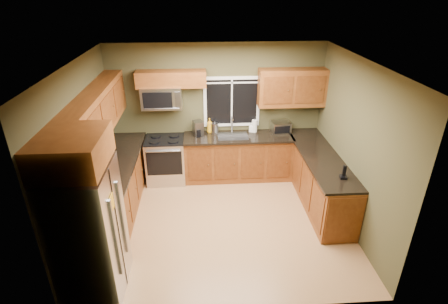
{
  "coord_description": "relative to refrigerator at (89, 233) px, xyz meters",
  "views": [
    {
      "loc": [
        -0.3,
        -4.85,
        3.71
      ],
      "look_at": [
        0.05,
        0.35,
        1.15
      ],
      "focal_mm": 28.0,
      "sensor_mm": 36.0,
      "label": 1
    }
  ],
  "objects": [
    {
      "name": "front_wall",
      "position": [
        1.74,
        -0.5,
        0.45
      ],
      "size": [
        4.2,
        0.0,
        4.2
      ],
      "primitive_type": "plane",
      "rotation": [
        -1.57,
        0.0,
        0.0
      ],
      "color": "#413F24",
      "rests_on": "ground"
    },
    {
      "name": "right_wall",
      "position": [
        3.84,
        1.3,
        0.45
      ],
      "size": [
        0.0,
        3.6,
        3.6
      ],
      "primitive_type": "plane",
      "rotation": [
        1.57,
        0.0,
        -1.57
      ],
      "color": "#413F24",
      "rests_on": "ground"
    },
    {
      "name": "refrigerator",
      "position": [
        0.0,
        0.0,
        0.0
      ],
      "size": [
        0.74,
        0.9,
        1.8
      ],
      "color": "#B7B7BC",
      "rests_on": "ground"
    },
    {
      "name": "base_cabinets_back",
      "position": [
        2.15,
        2.8,
        -0.45
      ],
      "size": [
        2.17,
        0.6,
        0.9
      ],
      "primitive_type": "cube",
      "color": "brown",
      "rests_on": "ground"
    },
    {
      "name": "base_cabinets_peninsula",
      "position": [
        3.54,
        1.84,
        -0.45
      ],
      "size": [
        0.6,
        2.52,
        0.9
      ],
      "color": "brown",
      "rests_on": "ground"
    },
    {
      "name": "range",
      "position": [
        0.69,
        2.77,
        -0.43
      ],
      "size": [
        0.76,
        0.69,
        0.94
      ],
      "color": "#B7B7BC",
      "rests_on": "ground"
    },
    {
      "name": "base_cabinets_left",
      "position": [
        -0.06,
        1.78,
        -0.45
      ],
      "size": [
        0.6,
        2.65,
        0.9
      ],
      "primitive_type": "cube",
      "color": "brown",
      "rests_on": "ground"
    },
    {
      "name": "ceiling",
      "position": [
        1.74,
        1.3,
        1.8
      ],
      "size": [
        4.2,
        4.2,
        0.0
      ],
      "primitive_type": "plane",
      "rotation": [
        3.14,
        0.0,
        0.0
      ],
      "color": "white",
      "rests_on": "back_wall"
    },
    {
      "name": "upper_cabinets_back_left",
      "position": [
        0.89,
        2.94,
        1.17
      ],
      "size": [
        1.3,
        0.33,
        0.3
      ],
      "primitive_type": "cube",
      "color": "brown",
      "rests_on": "back_wall"
    },
    {
      "name": "window",
      "position": [
        2.04,
        3.08,
        0.65
      ],
      "size": [
        1.12,
        0.03,
        1.02
      ],
      "color": "white",
      "rests_on": "back_wall"
    },
    {
      "name": "countertop_left",
      "position": [
        -0.04,
        1.78,
        0.02
      ],
      "size": [
        0.65,
        2.65,
        0.04
      ],
      "primitive_type": "cube",
      "color": "black",
      "rests_on": "base_cabinets_left"
    },
    {
      "name": "countertop_back",
      "position": [
        2.15,
        2.78,
        0.02
      ],
      "size": [
        2.17,
        0.65,
        0.04
      ],
      "primitive_type": "cube",
      "color": "black",
      "rests_on": "base_cabinets_back"
    },
    {
      "name": "back_wall",
      "position": [
        1.74,
        3.1,
        0.45
      ],
      "size": [
        4.2,
        0.0,
        4.2
      ],
      "primitive_type": "plane",
      "rotation": [
        1.57,
        0.0,
        0.0
      ],
      "color": "#413F24",
      "rests_on": "ground"
    },
    {
      "name": "coffee_maker",
      "position": [
        1.36,
        2.87,
        0.18
      ],
      "size": [
        0.23,
        0.28,
        0.3
      ],
      "color": "slate",
      "rests_on": "countertop_back"
    },
    {
      "name": "left_wall",
      "position": [
        -0.36,
        1.3,
        0.45
      ],
      "size": [
        0.0,
        3.6,
        3.6
      ],
      "primitive_type": "plane",
      "rotation": [
        1.57,
        0.0,
        1.57
      ],
      "color": "#413F24",
      "rests_on": "ground"
    },
    {
      "name": "upper_cabinets_back_right",
      "position": [
        3.19,
        2.94,
        0.96
      ],
      "size": [
        1.3,
        0.33,
        0.72
      ],
      "primitive_type": "cube",
      "color": "brown",
      "rests_on": "back_wall"
    },
    {
      "name": "toaster_oven",
      "position": [
        3.02,
        2.9,
        0.15
      ],
      "size": [
        0.39,
        0.32,
        0.23
      ],
      "color": "#B7B7BC",
      "rests_on": "countertop_back"
    },
    {
      "name": "countertop_peninsula",
      "position": [
        3.51,
        1.85,
        0.02
      ],
      "size": [
        0.65,
        2.5,
        0.04
      ],
      "primitive_type": "cube",
      "color": "black",
      "rests_on": "base_cabinets_peninsula"
    },
    {
      "name": "sink",
      "position": [
        2.04,
        2.79,
        0.05
      ],
      "size": [
        0.6,
        0.42,
        0.36
      ],
      "color": "slate",
      "rests_on": "countertop_back"
    },
    {
      "name": "microwave",
      "position": [
        0.69,
        2.91,
        0.83
      ],
      "size": [
        0.76,
        0.41,
        0.42
      ],
      "color": "#B7B7BC",
      "rests_on": "back_wall"
    },
    {
      "name": "upper_cabinets_left",
      "position": [
        -0.2,
        1.78,
        0.96
      ],
      "size": [
        0.33,
        2.65,
        0.72
      ],
      "primitive_type": "cube",
      "color": "brown",
      "rests_on": "left_wall"
    },
    {
      "name": "cordless_phone",
      "position": [
        3.61,
        1.02,
        0.11
      ],
      "size": [
        0.11,
        0.11,
        0.22
      ],
      "color": "black",
      "rests_on": "countertop_peninsula"
    },
    {
      "name": "floor",
      "position": [
        1.74,
        1.3,
        -0.9
      ],
      "size": [
        4.2,
        4.2,
        0.0
      ],
      "primitive_type": "plane",
      "color": "#A27347",
      "rests_on": "ground"
    },
    {
      "name": "upper_cabinet_over_fridge",
      "position": [
        -0.0,
        0.0,
        1.13
      ],
      "size": [
        0.72,
        0.9,
        0.38
      ],
      "primitive_type": "cube",
      "color": "brown",
      "rests_on": "left_wall"
    },
    {
      "name": "paper_towel_roll",
      "position": [
        2.5,
        2.98,
        0.17
      ],
      "size": [
        0.12,
        0.12,
        0.28
      ],
      "color": "white",
      "rests_on": "countertop_back"
    },
    {
      "name": "kettle",
      "position": [
        1.69,
        2.95,
        0.16
      ],
      "size": [
        0.19,
        0.19,
        0.26
      ],
      "color": "#B7B7BC",
      "rests_on": "countertop_back"
    },
    {
      "name": "soap_bottle_a",
      "position": [
        1.59,
        3.0,
        0.19
      ],
      "size": [
        0.13,
        0.13,
        0.3
      ],
      "primitive_type": "imported",
      "rotation": [
        0.0,
        0.0,
        -0.1
      ],
      "color": "orange",
      "rests_on": "countertop_back"
    },
    {
      "name": "soap_bottle_b",
      "position": [
        2.44,
        2.98,
        0.13
      ],
      "size": [
        0.11,
        0.11,
        0.19
      ],
      "primitive_type": "imported",
      "rotation": [
        0.0,
        0.0,
        -0.3
      ],
      "color": "white",
      "rests_on": "countertop_back"
    }
  ]
}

